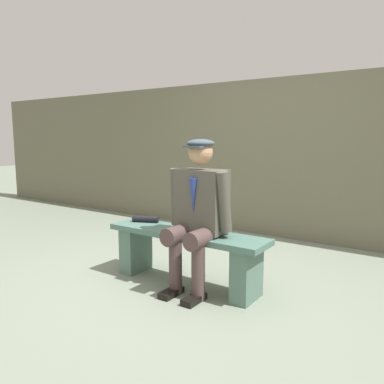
% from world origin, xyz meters
% --- Properties ---
extents(ground_plane, '(30.00, 30.00, 0.00)m').
position_xyz_m(ground_plane, '(0.00, 0.00, 0.00)').
color(ground_plane, gray).
extents(bench, '(1.51, 0.37, 0.48)m').
position_xyz_m(bench, '(0.00, 0.00, 0.31)').
color(bench, '#486D61').
rests_on(bench, ground).
extents(seated_man, '(0.58, 0.52, 1.28)m').
position_xyz_m(seated_man, '(-0.17, 0.06, 0.70)').
color(seated_man, '#4E4B41').
rests_on(seated_man, ground).
extents(rolled_magazine, '(0.26, 0.16, 0.06)m').
position_xyz_m(rolled_magazine, '(0.52, -0.06, 0.52)').
color(rolled_magazine, black).
rests_on(rolled_magazine, bench).
extents(stadium_wall, '(12.00, 0.24, 2.04)m').
position_xyz_m(stadium_wall, '(0.00, -2.12, 1.02)').
color(stadium_wall, '#63604C').
rests_on(stadium_wall, ground).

